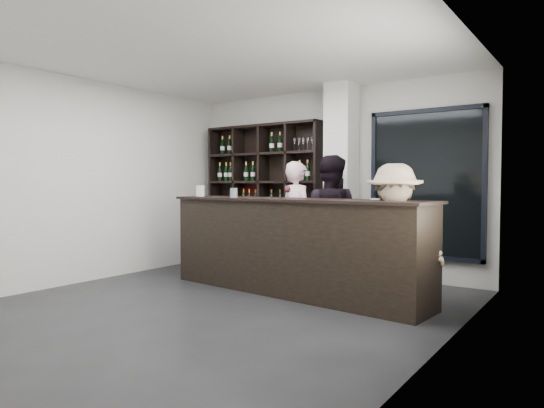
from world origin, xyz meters
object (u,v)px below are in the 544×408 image
Objects in this scene: wine_shelf at (264,196)px; taster_pink at (297,220)px; taster_black at (329,220)px; tasting_counter at (292,246)px; customer at (394,237)px.

taster_pink is (1.00, -0.54, -0.33)m from wine_shelf.
taster_pink is at bearing -27.28° from taster_black.
taster_pink reaches higher than tasting_counter.
wine_shelf reaches higher than taster_pink.
tasting_counter is 2.27× the size of customer.
wine_shelf is 1.33× the size of taster_black.
taster_pink is 2.11m from customer.
taster_pink is 0.66m from taster_black.
customer is at bearing 174.01° from taster_pink.
taster_black is at bearing 122.88° from customer.
wine_shelf is 0.65× the size of tasting_counter.
wine_shelf reaches higher than customer.
tasting_counter is 2.05× the size of taster_black.
taster_black is at bearing -173.88° from taster_pink.
taster_pink is at bearing 128.24° from customer.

